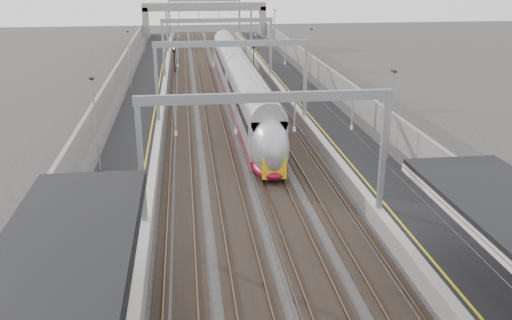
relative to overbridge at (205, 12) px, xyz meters
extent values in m
cube|color=black|center=(-8.00, -55.00, -4.81)|extent=(4.00, 120.00, 1.00)
cube|color=black|center=(8.00, -55.00, -4.81)|extent=(4.00, 120.00, 1.00)
cube|color=black|center=(-4.50, -55.00, -5.27)|extent=(2.40, 140.00, 0.08)
cube|color=brown|center=(-5.22, -55.00, -5.18)|extent=(0.07, 140.00, 0.14)
cube|color=brown|center=(-3.78, -55.00, -5.18)|extent=(0.07, 140.00, 0.14)
cube|color=black|center=(-1.50, -55.00, -5.27)|extent=(2.40, 140.00, 0.08)
cube|color=brown|center=(-2.22, -55.00, -5.18)|extent=(0.07, 140.00, 0.14)
cube|color=brown|center=(-0.78, -55.00, -5.18)|extent=(0.07, 140.00, 0.14)
cube|color=black|center=(1.50, -55.00, -5.27)|extent=(2.40, 140.00, 0.08)
cube|color=brown|center=(0.78, -55.00, -5.18)|extent=(0.07, 140.00, 0.14)
cube|color=brown|center=(2.22, -55.00, -5.18)|extent=(0.07, 140.00, 0.14)
cube|color=black|center=(4.50, -55.00, -5.27)|extent=(2.40, 140.00, 0.08)
cube|color=brown|center=(3.78, -55.00, -5.18)|extent=(0.07, 140.00, 0.14)
cube|color=brown|center=(5.22, -55.00, -5.18)|extent=(0.07, 140.00, 0.14)
cube|color=gray|center=(-6.30, -78.00, -1.01)|extent=(0.28, 0.28, 6.60)
cube|color=gray|center=(6.30, -78.00, -1.01)|extent=(0.28, 0.28, 6.60)
cube|color=gray|center=(0.00, -78.00, 2.04)|extent=(13.00, 0.25, 0.50)
cube|color=gray|center=(-6.30, -58.00, -1.01)|extent=(0.28, 0.28, 6.60)
cube|color=gray|center=(6.30, -58.00, -1.01)|extent=(0.28, 0.28, 6.60)
cube|color=gray|center=(0.00, -58.00, 2.04)|extent=(13.00, 0.25, 0.50)
cube|color=gray|center=(-6.30, -38.00, -1.01)|extent=(0.28, 0.28, 6.60)
cube|color=gray|center=(6.30, -38.00, -1.01)|extent=(0.28, 0.28, 6.60)
cube|color=gray|center=(0.00, -38.00, 2.04)|extent=(13.00, 0.25, 0.50)
cube|color=gray|center=(-6.30, -18.00, -1.01)|extent=(0.28, 0.28, 6.60)
cube|color=gray|center=(6.30, -18.00, -1.01)|extent=(0.28, 0.28, 6.60)
cube|color=gray|center=(0.00, -18.00, 2.04)|extent=(13.00, 0.25, 0.50)
cube|color=gray|center=(-6.30, 0.00, -1.01)|extent=(0.28, 0.28, 6.60)
cube|color=gray|center=(6.30, 0.00, -1.01)|extent=(0.28, 0.28, 6.60)
cube|color=gray|center=(0.00, 0.00, 2.04)|extent=(13.00, 0.25, 0.50)
cylinder|color=#262628|center=(-4.50, -50.00, 0.19)|extent=(0.03, 140.00, 0.03)
cylinder|color=#262628|center=(-1.50, -50.00, 0.19)|extent=(0.03, 140.00, 0.03)
cylinder|color=#262628|center=(1.50, -50.00, 0.19)|extent=(0.03, 140.00, 0.03)
cylinder|color=#262628|center=(4.50, -50.00, 0.19)|extent=(0.03, 140.00, 0.03)
cylinder|color=black|center=(-9.70, -86.00, -2.31)|extent=(0.20, 0.20, 4.00)
cube|color=slate|center=(0.00, 0.00, 0.89)|extent=(22.00, 2.20, 1.40)
cube|color=slate|center=(-10.50, 0.00, -2.21)|extent=(1.00, 2.20, 6.20)
cube|color=slate|center=(10.50, 0.00, -2.21)|extent=(1.00, 2.20, 6.20)
cube|color=slate|center=(-11.20, -55.00, -3.71)|extent=(0.30, 120.00, 3.20)
cube|color=slate|center=(11.20, -55.00, -3.71)|extent=(0.30, 120.00, 3.20)
cube|color=maroon|center=(1.50, -58.86, -4.74)|extent=(2.51, 21.38, 0.74)
cube|color=gray|center=(1.50, -58.86, -2.97)|extent=(2.51, 21.38, 2.79)
cube|color=black|center=(1.50, -66.34, -5.04)|extent=(1.86, 2.23, 0.46)
cube|color=maroon|center=(1.50, -37.12, -4.74)|extent=(2.51, 21.38, 0.74)
cube|color=gray|center=(1.50, -37.12, -2.97)|extent=(2.51, 21.38, 2.79)
cube|color=black|center=(1.50, -44.60, -5.04)|extent=(1.86, 2.23, 0.46)
ellipsoid|color=gray|center=(1.50, -69.74, -3.25)|extent=(2.51, 4.83, 3.90)
cube|color=yellow|center=(1.50, -71.73, -4.09)|extent=(1.58, 0.12, 1.39)
cube|color=black|center=(1.50, -71.32, -2.69)|extent=(1.49, 0.54, 0.88)
cylinder|color=black|center=(-5.20, -30.97, -3.81)|extent=(0.12, 0.12, 3.00)
cube|color=black|center=(-5.20, -30.97, -2.21)|extent=(0.32, 0.22, 0.75)
sphere|color=#0CE526|center=(-5.20, -31.10, -2.06)|extent=(0.16, 0.16, 0.16)
cylinder|color=black|center=(3.20, -35.77, -3.81)|extent=(0.12, 0.12, 3.00)
cube|color=black|center=(3.20, -35.77, -2.21)|extent=(0.32, 0.22, 0.75)
sphere|color=red|center=(3.20, -35.90, -2.06)|extent=(0.16, 0.16, 0.16)
cylinder|color=black|center=(5.40, -28.43, -3.81)|extent=(0.12, 0.12, 3.00)
cube|color=black|center=(5.40, -28.43, -2.21)|extent=(0.32, 0.22, 0.75)
sphere|color=red|center=(5.40, -28.56, -2.06)|extent=(0.16, 0.16, 0.16)
camera|label=1|loc=(-3.92, -105.49, 8.39)|focal=40.00mm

